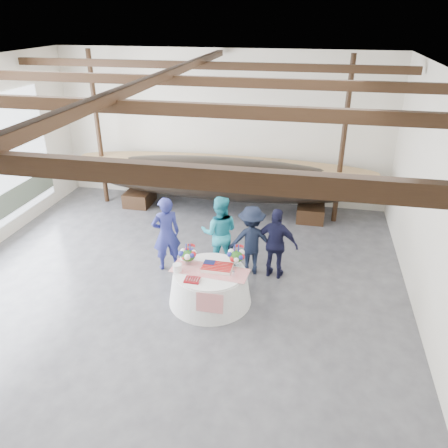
# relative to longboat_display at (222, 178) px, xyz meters

# --- Properties ---
(floor) EXTENTS (10.00, 12.00, 0.01)m
(floor) POSITION_rel_longboat_display_xyz_m (-0.22, -5.05, -1.04)
(floor) COLOR #3D3D42
(floor) RESTS_ON ground
(wall_back) EXTENTS (10.00, 0.02, 4.50)m
(wall_back) POSITION_rel_longboat_display_xyz_m (-0.22, 0.95, 1.21)
(wall_back) COLOR silver
(wall_back) RESTS_ON ground
(ceiling) EXTENTS (10.00, 12.00, 0.01)m
(ceiling) POSITION_rel_longboat_display_xyz_m (-0.22, -5.05, 3.46)
(ceiling) COLOR white
(ceiling) RESTS_ON wall_back
(pavilion_structure) EXTENTS (9.80, 11.76, 4.50)m
(pavilion_structure) POSITION_rel_longboat_display_xyz_m (-0.22, -4.19, 2.96)
(pavilion_structure) COLOR black
(pavilion_structure) RESTS_ON ground
(longboat_display) EXTENTS (8.70, 1.74, 1.63)m
(longboat_display) POSITION_rel_longboat_display_xyz_m (0.00, 0.00, 0.00)
(longboat_display) COLOR black
(longboat_display) RESTS_ON ground
(banquet_table) EXTENTS (1.70, 1.70, 0.73)m
(banquet_table) POSITION_rel_longboat_display_xyz_m (0.70, -4.46, -0.68)
(banquet_table) COLOR silver
(banquet_table) RESTS_ON ground
(tabletop_items) EXTENTS (1.61, 1.01, 0.40)m
(tabletop_items) POSITION_rel_longboat_display_xyz_m (0.66, -4.29, -0.16)
(tabletop_items) COLOR red
(tabletop_items) RESTS_ON banquet_table
(guest_woman_blue) EXTENTS (0.77, 0.70, 1.77)m
(guest_woman_blue) POSITION_rel_longboat_display_xyz_m (-0.56, -3.39, -0.16)
(guest_woman_blue) COLOR navy
(guest_woman_blue) RESTS_ON ground
(guest_woman_teal) EXTENTS (0.94, 0.77, 1.77)m
(guest_woman_teal) POSITION_rel_longboat_display_xyz_m (0.61, -3.08, -0.16)
(guest_woman_teal) COLOR teal
(guest_woman_teal) RESTS_ON ground
(guest_man_left) EXTENTS (1.16, 0.82, 1.63)m
(guest_man_left) POSITION_rel_longboat_display_xyz_m (1.35, -3.18, -0.23)
(guest_man_left) COLOR black
(guest_man_left) RESTS_ON ground
(guest_man_right) EXTENTS (1.02, 0.57, 1.65)m
(guest_man_right) POSITION_rel_longboat_display_xyz_m (1.92, -3.24, -0.22)
(guest_man_right) COLOR black
(guest_man_right) RESTS_ON ground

